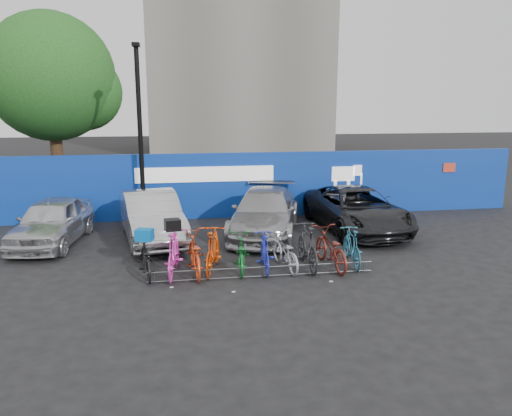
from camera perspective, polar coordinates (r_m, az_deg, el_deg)
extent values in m
plane|color=black|center=(12.94, 0.28, -7.09)|extent=(100.00, 100.00, 0.00)
cube|color=#0A2F93|center=(18.42, -2.68, 2.60)|extent=(22.00, 0.15, 2.40)
cube|color=white|center=(18.17, -5.81, 3.85)|extent=(5.00, 0.02, 0.55)
cube|color=white|center=(19.17, 9.95, 3.87)|extent=(1.20, 0.02, 0.90)
cube|color=red|center=(20.93, 21.22, 4.33)|extent=(0.50, 0.02, 0.35)
cylinder|color=#382314|center=(22.74, -21.77, 5.62)|extent=(0.50, 0.50, 4.00)
sphere|color=#194A17|center=(22.65, -22.43, 13.68)|extent=(5.20, 5.20, 5.20)
sphere|color=#194A17|center=(22.69, -19.11, 12.40)|extent=(3.20, 3.20, 3.20)
cylinder|color=black|center=(17.55, -13.07, 7.74)|extent=(0.16, 0.16, 6.00)
cube|color=black|center=(17.59, -13.57, 17.69)|extent=(0.25, 0.50, 0.12)
cylinder|color=#595B60|center=(12.29, 0.72, -6.77)|extent=(5.60, 0.03, 0.03)
cylinder|color=#595B60|center=(12.37, 0.72, -7.78)|extent=(5.60, 0.03, 0.03)
cylinder|color=#595B60|center=(12.20, -11.53, -7.87)|extent=(0.03, 0.03, 0.28)
cylinder|color=#595B60|center=(12.20, -5.36, -7.67)|extent=(0.03, 0.03, 0.28)
cylinder|color=#595B60|center=(12.34, 0.72, -7.39)|extent=(0.03, 0.03, 0.28)
cylinder|color=#595B60|center=(12.61, 6.60, -7.03)|extent=(0.03, 0.03, 0.28)
cylinder|color=#595B60|center=(13.00, 12.17, -6.63)|extent=(0.03, 0.03, 0.28)
imported|color=#B7B8BC|center=(16.25, -22.28, -1.42)|extent=(2.12, 4.28, 1.40)
imported|color=#9FA0A4|center=(15.76, -11.85, -0.97)|extent=(2.40, 4.77, 1.50)
imported|color=#9B9C9F|center=(16.16, 1.02, -0.50)|extent=(3.30, 5.32, 1.44)
imported|color=black|center=(16.97, 11.43, -0.15)|extent=(2.64, 5.24, 1.42)
imported|color=black|center=(12.69, -12.51, -5.63)|extent=(0.87, 1.80, 0.91)
imported|color=#F039BB|center=(12.57, -9.41, -5.07)|extent=(0.76, 1.98, 1.16)
imported|color=#CD441B|center=(12.65, -7.07, -5.15)|extent=(0.83, 2.03, 1.04)
imported|color=#D84109|center=(12.71, -4.95, -4.84)|extent=(0.95, 1.93, 1.12)
imported|color=#0F6A24|center=(12.79, -1.76, -5.17)|extent=(0.78, 1.79, 0.91)
imported|color=#232EAE|center=(12.74, 1.01, -5.04)|extent=(0.57, 1.69, 1.00)
imported|color=#A4A7AC|center=(12.91, 3.31, -5.03)|extent=(0.87, 1.81, 0.91)
imported|color=#29292B|center=(12.99, 5.91, -4.37)|extent=(0.57, 1.95, 1.17)
imported|color=maroon|center=(13.12, 8.49, -4.59)|extent=(0.88, 2.02, 1.03)
imported|color=#24637E|center=(13.38, 10.88, -4.38)|extent=(0.61, 1.72, 1.01)
cube|color=#055EB4|center=(12.52, -12.64, -3.02)|extent=(0.47, 0.40, 0.29)
cube|color=black|center=(12.38, -9.52, -1.90)|extent=(0.43, 0.40, 0.28)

